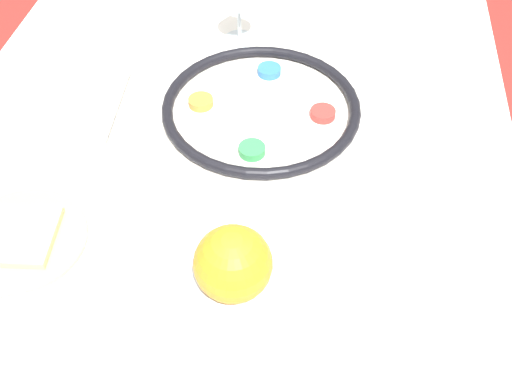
% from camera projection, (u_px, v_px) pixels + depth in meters
% --- Properties ---
extents(ground_plane, '(8.00, 8.00, 0.00)m').
position_uv_depth(ground_plane, '(232.00, 373.00, 1.56)').
color(ground_plane, maroon).
extents(dining_table, '(1.60, 0.99, 0.77)m').
position_uv_depth(dining_table, '(227.00, 292.00, 1.28)').
color(dining_table, white).
rests_on(dining_table, ground_plane).
extents(seder_plate, '(0.35, 0.35, 0.03)m').
position_uv_depth(seder_plate, '(261.00, 108.00, 1.06)').
color(seder_plate, silver).
rests_on(seder_plate, dining_table).
extents(fruit_stand, '(0.17, 0.17, 0.13)m').
position_uv_depth(fruit_stand, '(248.00, 302.00, 0.71)').
color(fruit_stand, silver).
rests_on(fruit_stand, dining_table).
extents(orange_fruit, '(0.09, 0.09, 0.09)m').
position_uv_depth(orange_fruit, '(233.00, 264.00, 0.65)').
color(orange_fruit, orange).
rests_on(orange_fruit, fruit_stand).
extents(bread_plate, '(0.20, 0.20, 0.02)m').
position_uv_depth(bread_plate, '(20.00, 239.00, 0.88)').
color(bread_plate, tan).
rests_on(bread_plate, dining_table).
extents(napkin_roll, '(0.19, 0.05, 0.04)m').
position_uv_depth(napkin_roll, '(108.00, 102.00, 1.07)').
color(napkin_roll, white).
rests_on(napkin_roll, dining_table).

